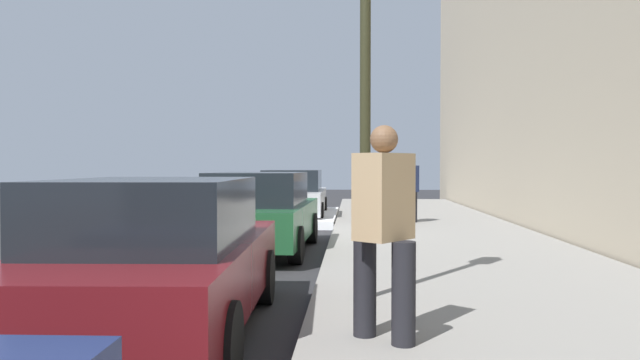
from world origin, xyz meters
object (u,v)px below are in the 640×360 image
at_px(parked_car_maroon, 159,258).
at_px(parked_car_green, 260,212).
at_px(pedestrian_tan_coat, 384,226).
at_px(pedestrian_brown_coat, 382,178).
at_px(traffic_light_pole, 365,25).
at_px(pedestrian_navy_coat, 409,188).
at_px(parked_car_silver, 293,195).

bearing_deg(parked_car_maroon, parked_car_green, -0.95).
bearing_deg(pedestrian_tan_coat, pedestrian_brown_coat, -2.82).
bearing_deg(traffic_light_pole, pedestrian_tan_coat, -175.50).
distance_m(pedestrian_brown_coat, traffic_light_pole, 17.43).
relative_size(pedestrian_navy_coat, traffic_light_pole, 0.38).
xyz_separation_m(parked_car_maroon, pedestrian_brown_coat, (18.40, -3.03, 0.37)).
height_order(parked_car_maroon, pedestrian_navy_coat, pedestrian_navy_coat).
xyz_separation_m(parked_car_maroon, parked_car_silver, (11.98, -0.07, 0.00)).
xyz_separation_m(parked_car_green, pedestrian_tan_coat, (-5.99, -2.01, 0.37)).
bearing_deg(traffic_light_pole, pedestrian_brown_coat, -3.50).
height_order(parked_car_silver, pedestrian_tan_coat, pedestrian_tan_coat).
xyz_separation_m(parked_car_green, pedestrian_navy_coat, (4.48, -3.21, 0.31)).
bearing_deg(pedestrian_brown_coat, pedestrian_tan_coat, 177.18).
bearing_deg(parked_car_silver, pedestrian_brown_coat, -24.76).
xyz_separation_m(pedestrian_navy_coat, pedestrian_tan_coat, (-10.46, 1.20, 0.06)).
height_order(pedestrian_tan_coat, traffic_light_pole, traffic_light_pole).
relative_size(parked_car_maroon, parked_car_silver, 0.96).
bearing_deg(pedestrian_tan_coat, traffic_light_pole, 4.50).
xyz_separation_m(pedestrian_brown_coat, traffic_light_pole, (-17.27, 1.06, 2.07)).
xyz_separation_m(parked_car_maroon, parked_car_green, (5.51, -0.09, 0.00)).
bearing_deg(parked_car_green, pedestrian_navy_coat, -35.63).
relative_size(pedestrian_brown_coat, traffic_light_pole, 0.41).
height_order(parked_car_maroon, traffic_light_pole, traffic_light_pole).
height_order(parked_car_maroon, pedestrian_tan_coat, pedestrian_tan_coat).
distance_m(parked_car_maroon, pedestrian_navy_coat, 10.52).
xyz_separation_m(parked_car_green, parked_car_silver, (6.47, 0.02, 0.00)).
distance_m(parked_car_green, pedestrian_tan_coat, 6.33).
relative_size(parked_car_maroon, parked_car_green, 0.99).
xyz_separation_m(parked_car_silver, traffic_light_pole, (-10.85, -1.91, 2.43)).
distance_m(parked_car_maroon, parked_car_green, 5.51).
bearing_deg(pedestrian_navy_coat, parked_car_silver, 58.39).
relative_size(parked_car_silver, pedestrian_navy_coat, 2.63).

